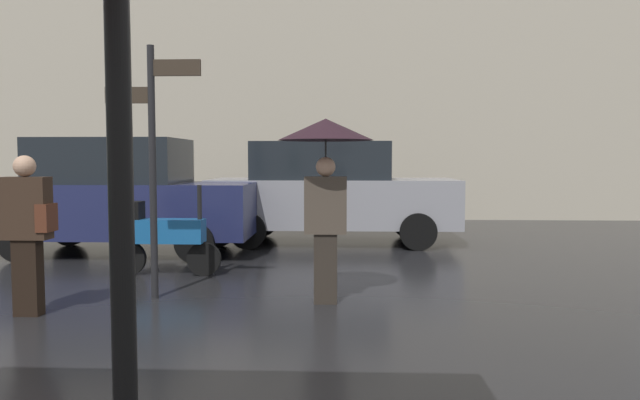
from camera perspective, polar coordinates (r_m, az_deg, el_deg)
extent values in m
cylinder|color=black|center=(1.92, -18.37, -4.46)|extent=(0.08, 0.08, 2.60)
cube|color=#2A241E|center=(6.58, 0.54, -6.55)|extent=(0.25, 0.16, 0.77)
cube|color=#473D33|center=(6.49, 0.54, -0.50)|extent=(0.46, 0.21, 0.62)
sphere|color=tan|center=(6.47, 0.55, 3.19)|extent=(0.21, 0.21, 0.21)
cylinder|color=black|center=(6.47, 0.55, 4.40)|extent=(0.02, 0.02, 0.30)
cone|color=black|center=(6.48, 0.55, 6.75)|extent=(1.04, 1.04, 0.23)
cube|color=black|center=(6.75, -26.09, -6.65)|extent=(0.25, 0.16, 0.78)
cube|color=#332319|center=(6.66, -26.27, -0.70)|extent=(0.46, 0.21, 0.63)
sphere|color=tan|center=(6.65, -26.37, 2.92)|extent=(0.21, 0.21, 0.21)
cube|color=#512819|center=(6.57, -24.65, -1.53)|extent=(0.12, 0.24, 0.28)
cylinder|color=black|center=(8.29, -11.01, -5.54)|extent=(0.46, 0.09, 0.46)
cylinder|color=black|center=(8.58, -17.77, -5.33)|extent=(0.46, 0.09, 0.46)
cube|color=#195999|center=(8.37, -14.49, -2.88)|extent=(1.03, 0.32, 0.32)
cube|color=black|center=(8.49, -17.53, -0.94)|extent=(0.28, 0.28, 0.24)
cylinder|color=black|center=(8.21, -11.43, -0.50)|extent=(0.06, 0.06, 0.55)
cube|color=gray|center=(11.31, 1.30, -0.23)|extent=(4.59, 1.79, 0.89)
cube|color=black|center=(11.28, 0.14, 3.78)|extent=(2.52, 1.65, 0.69)
cylinder|color=black|center=(12.30, 8.34, -2.02)|extent=(0.65, 0.18, 0.65)
cylinder|color=black|center=(10.53, 9.35, -3.01)|extent=(0.65, 0.18, 0.65)
cylinder|color=black|center=(12.35, -5.57, -1.97)|extent=(0.65, 0.18, 0.65)
cylinder|color=black|center=(10.59, -6.90, -2.94)|extent=(0.65, 0.18, 0.65)
cube|color=#1E234C|center=(10.52, -18.03, -0.84)|extent=(4.25, 1.74, 0.88)
cube|color=black|center=(10.56, -19.20, 3.54)|extent=(2.34, 1.60, 0.74)
cylinder|color=black|center=(11.01, -9.63, -2.81)|extent=(0.61, 0.18, 0.61)
cylinder|color=black|center=(9.33, -11.85, -4.03)|extent=(0.61, 0.18, 0.61)
cylinder|color=black|center=(11.89, -22.78, -2.56)|extent=(0.61, 0.18, 0.61)
cylinder|color=black|center=(10.36, -26.87, -3.58)|extent=(0.61, 0.18, 0.61)
cylinder|color=black|center=(6.97, -15.68, 2.47)|extent=(0.08, 0.08, 2.84)
cube|color=#33281E|center=(6.97, -13.61, 12.17)|extent=(0.56, 0.04, 0.18)
cube|color=#33281E|center=(7.09, -17.83, 9.50)|extent=(0.52, 0.04, 0.18)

